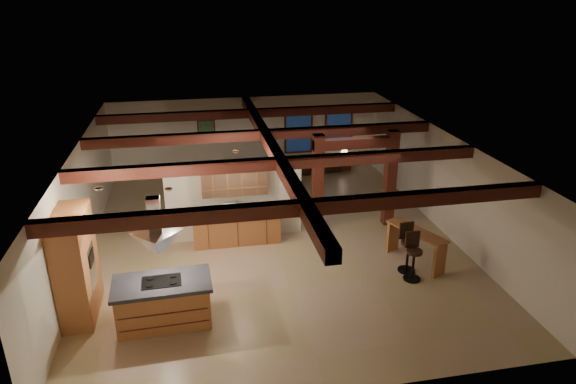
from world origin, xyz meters
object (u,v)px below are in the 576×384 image
Objects in this scene: dining_table at (257,192)px; sofa at (312,164)px; bar_counter at (416,241)px; kitchen_island at (164,302)px.

dining_table is 3.56m from sofa.
kitchen_island is at bearing -167.74° from bar_counter.
bar_counter reaches higher than dining_table.
bar_counter is at bearing -56.22° from dining_table.
dining_table is at bearing 125.39° from bar_counter.
kitchen_island is 6.46m from bar_counter.
dining_table is (2.85, 6.24, -0.17)m from kitchen_island.
dining_table is 1.08× the size of bar_counter.
kitchen_island is 6.86m from dining_table.
sofa is (5.35, 8.78, -0.19)m from kitchen_island.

